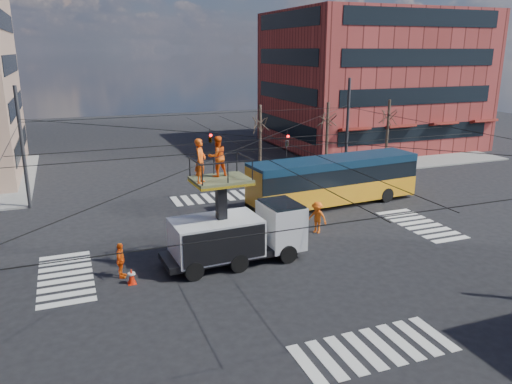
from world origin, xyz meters
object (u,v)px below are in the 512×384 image
(city_bus, at_px, (334,180))
(traffic_cone, at_px, (132,276))
(utility_truck, at_px, (237,222))
(flagger, at_px, (317,217))
(worker_ground, at_px, (121,260))

(city_bus, xyz_separation_m, traffic_cone, (-14.42, -7.33, -1.35))
(utility_truck, xyz_separation_m, traffic_cone, (-5.22, -0.65, -1.69))
(utility_truck, bearing_deg, flagger, 18.35)
(traffic_cone, distance_m, worker_ground, 1.02)
(utility_truck, height_order, traffic_cone, utility_truck)
(utility_truck, height_order, worker_ground, utility_truck)
(city_bus, height_order, traffic_cone, city_bus)
(city_bus, distance_m, worker_ground, 16.16)
(utility_truck, relative_size, city_bus, 0.58)
(utility_truck, relative_size, flagger, 3.86)
(flagger, bearing_deg, city_bus, 104.07)
(traffic_cone, bearing_deg, worker_ground, 112.56)
(utility_truck, distance_m, flagger, 6.10)
(traffic_cone, xyz_separation_m, worker_ground, (-0.35, 0.84, 0.46))
(city_bus, xyz_separation_m, flagger, (-3.62, -4.51, -0.80))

